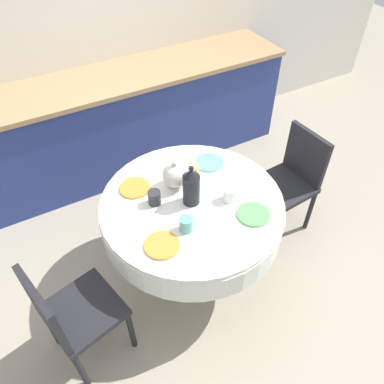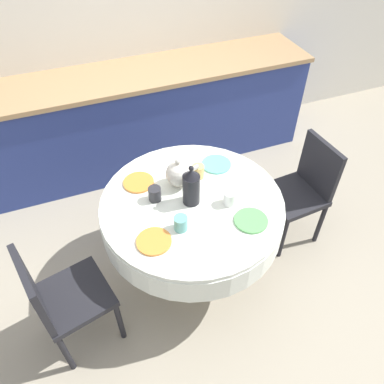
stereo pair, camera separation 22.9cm
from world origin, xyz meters
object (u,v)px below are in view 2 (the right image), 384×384
chair_right (60,297)px  chair_left (303,187)px  teapot (179,174)px  coffee_carafe (192,187)px

chair_right → chair_left: bearing=85.3°
chair_left → teapot: size_ratio=3.78×
chair_right → teapot: (0.87, 0.39, 0.35)m
chair_left → chair_right: (-1.82, -0.29, 0.00)m
chair_left → teapot: teapot is taller
coffee_carafe → chair_left: bearing=4.5°
chair_right → teapot: size_ratio=3.78×
coffee_carafe → teapot: coffee_carafe is taller
chair_right → coffee_carafe: (0.89, 0.21, 0.38)m
chair_right → coffee_carafe: size_ratio=2.99×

